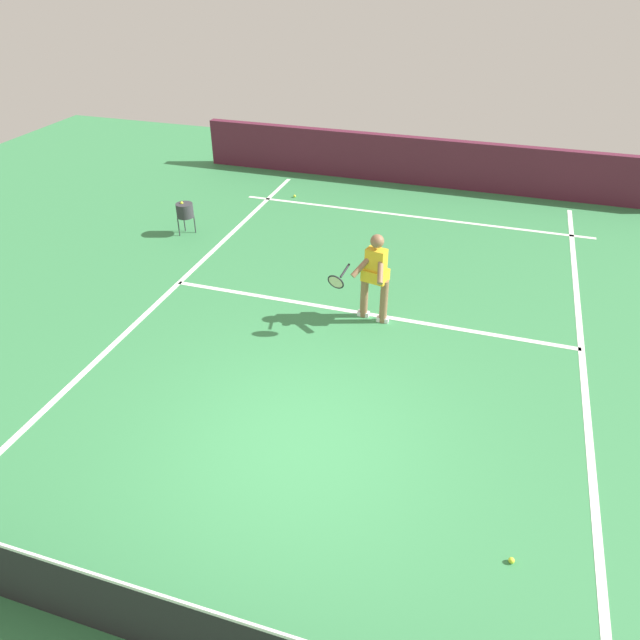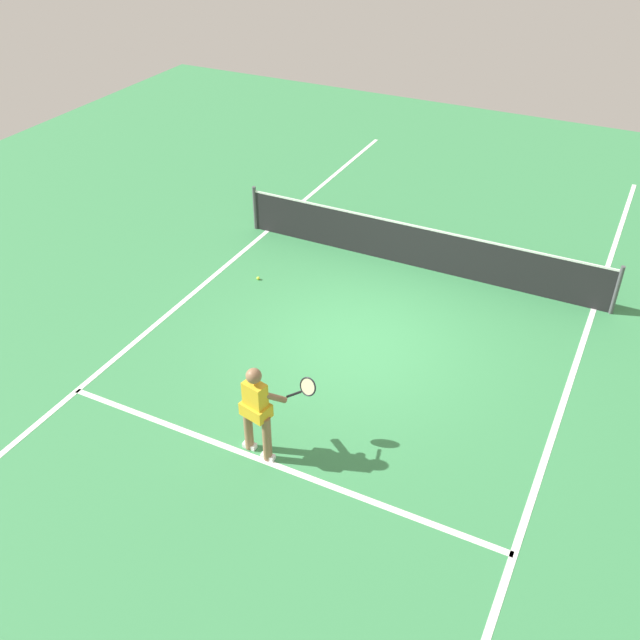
% 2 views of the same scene
% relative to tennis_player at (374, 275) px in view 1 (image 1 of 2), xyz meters
% --- Properties ---
extents(ground_plane, '(26.57, 26.57, 0.00)m').
position_rel_tennis_player_xyz_m(ground_plane, '(0.19, 3.13, -0.85)').
color(ground_plane, '#38844C').
extents(court_back_wall, '(12.09, 0.24, 1.20)m').
position_rel_tennis_player_xyz_m(court_back_wall, '(0.19, -6.79, -0.25)').
color(court_back_wall, '#561E33').
rests_on(court_back_wall, ground).
extents(baseline_marking, '(8.09, 0.10, 0.01)m').
position_rel_tennis_player_xyz_m(baseline_marking, '(0.19, -4.59, -0.84)').
color(baseline_marking, white).
rests_on(baseline_marking, ground).
extents(service_line_marking, '(7.09, 0.10, 0.01)m').
position_rel_tennis_player_xyz_m(service_line_marking, '(0.19, -0.14, -0.84)').
color(service_line_marking, white).
rests_on(service_line_marking, ground).
extents(sideline_left_marking, '(0.10, 18.44, 0.01)m').
position_rel_tennis_player_xyz_m(sideline_left_marking, '(-3.35, 3.13, -0.84)').
color(sideline_left_marking, white).
rests_on(sideline_left_marking, ground).
extents(sideline_right_marking, '(0.10, 18.44, 0.01)m').
position_rel_tennis_player_xyz_m(sideline_right_marking, '(3.74, 3.13, -0.84)').
color(sideline_right_marking, white).
rests_on(sideline_right_marking, ground).
extents(court_net, '(7.77, 0.08, 1.01)m').
position_rel_tennis_player_xyz_m(court_net, '(0.19, 6.03, -0.38)').
color(court_net, '#4C4C51').
rests_on(court_net, ground).
extents(tennis_player, '(0.91, 0.90, 1.55)m').
position_rel_tennis_player_xyz_m(tennis_player, '(0.00, 0.00, 0.00)').
color(tennis_player, '#8C6647').
rests_on(tennis_player, ground).
extents(tennis_ball_near, '(0.07, 0.07, 0.07)m').
position_rel_tennis_player_xyz_m(tennis_ball_near, '(3.14, -4.90, -0.81)').
color(tennis_ball_near, '#D1E533').
rests_on(tennis_ball_near, ground).
extents(tennis_ball_mid, '(0.07, 0.07, 0.07)m').
position_rel_tennis_player_xyz_m(tennis_ball_mid, '(-2.47, 4.12, -0.81)').
color(tennis_ball_mid, '#D1E533').
rests_on(tennis_ball_mid, ground).
extents(ball_hopper, '(0.36, 0.36, 0.74)m').
position_rel_tennis_player_xyz_m(ball_hopper, '(4.63, -2.14, -0.30)').
color(ball_hopper, '#333338').
rests_on(ball_hopper, ground).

